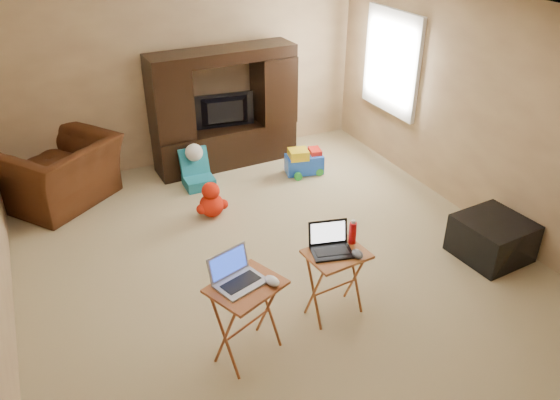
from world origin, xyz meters
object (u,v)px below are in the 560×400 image
tray_table_left (247,321)px  laptop_left (240,272)px  ottoman (492,238)px  mouse_left (272,281)px  child_rocker (198,170)px  plush_toy (211,199)px  water_bottle (353,233)px  push_toy (304,161)px  laptop_right (332,241)px  tray_table_right (335,284)px  mouse_right (357,254)px  television (226,112)px  recliner (60,173)px  entertainment_center (224,109)px

tray_table_left → laptop_left: size_ratio=1.91×
ottoman → mouse_left: 2.72m
child_rocker → plush_toy: child_rocker is taller
tray_table_left → water_bottle: bearing=-11.5°
push_toy → laptop_right: bearing=-100.4°
tray_table_right → tray_table_left: bearing=-176.8°
child_rocker → ottoman: (2.30, -2.80, -0.03)m
push_toy → mouse_left: (-1.77, -2.83, 0.56)m
tray_table_right → mouse_right: 0.40m
tray_table_left → water_bottle: water_bottle is taller
television → tray_table_left: 3.68m
plush_toy → laptop_left: 2.35m
television → tray_table_right: size_ratio=1.23×
recliner → push_toy: size_ratio=2.44×
child_rocker → mouse_left: 3.14m
television → mouse_right: (-0.10, -3.46, -0.08)m
tray_table_left → laptop_right: bearing=-12.3°
television → mouse_right: television is taller
water_bottle → child_rocker: bearing=101.1°
tray_table_right → laptop_right: bearing=147.9°
child_rocker → plush_toy: 0.78m
push_toy → television: bearing=151.5°
laptop_left → mouse_right: 1.07m
mouse_left → television: bearing=75.1°
laptop_right → recliner: bearing=135.1°
recliner → child_rocker: bearing=131.1°
child_rocker → laptop_left: size_ratio=1.32×
child_rocker → ottoman: 3.62m
plush_toy → push_toy: size_ratio=0.88×
entertainment_center → mouse_left: size_ratio=13.55×
laptop_right → tray_table_right: bearing=-12.6°
ottoman → mouse_right: bearing=-173.8°
entertainment_center → water_bottle: 3.31m
plush_toy → laptop_right: bearing=-79.2°
laptop_left → laptop_right: laptop_left is taller
laptop_left → laptop_right: (0.89, 0.13, -0.05)m
tray_table_left → mouse_left: mouse_left is taller
plush_toy → laptop_right: 2.19m
tray_table_right → mouse_right: (0.13, -0.12, 0.36)m
entertainment_center → ottoman: bearing=-64.7°
entertainment_center → water_bottle: (-0.03, -3.31, -0.04)m
mouse_right → plush_toy: bearing=104.3°
mouse_left → tray_table_left: bearing=159.8°
recliner → plush_toy: bearing=107.0°
laptop_right → water_bottle: (0.24, 0.06, -0.02)m
mouse_left → mouse_right: mouse_left is taller
child_rocker → mouse_left: size_ratio=3.39×
plush_toy → child_rocker: bearing=83.5°
laptop_left → mouse_left: bearing=-42.4°
water_bottle → television: bearing=89.4°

